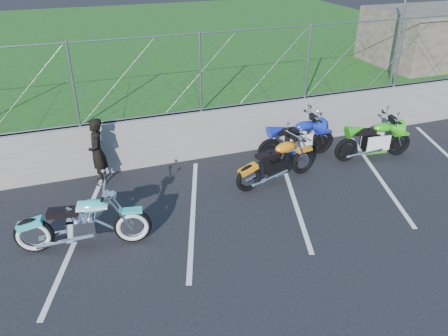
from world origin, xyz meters
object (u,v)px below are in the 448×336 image
object	(u,v)px
cruiser_turquoise	(85,224)
naked_orange	(278,163)
sportbike_green	(375,141)
person_standing	(97,152)
sportbike_blue	(297,140)

from	to	relation	value
cruiser_turquoise	naked_orange	world-z (taller)	cruiser_turquoise
cruiser_turquoise	sportbike_green	distance (m)	7.60
cruiser_turquoise	person_standing	distance (m)	2.49
sportbike_blue	person_standing	world-z (taller)	person_standing
sportbike_green	sportbike_blue	distance (m)	2.04
cruiser_turquoise	sportbike_green	bearing A→B (deg)	20.31
naked_orange	sportbike_green	size ratio (longest dim) A/B	1.04
cruiser_turquoise	person_standing	world-z (taller)	person_standing
cruiser_turquoise	person_standing	size ratio (longest dim) A/B	1.54
person_standing	sportbike_green	bearing A→B (deg)	81.94
sportbike_blue	person_standing	xyz separation A→B (m)	(-5.08, 0.38, 0.32)
cruiser_turquoise	person_standing	xyz separation A→B (m)	(0.50, 2.42, 0.31)
naked_orange	sportbike_blue	bearing A→B (deg)	32.11
naked_orange	person_standing	world-z (taller)	person_standing
naked_orange	person_standing	size ratio (longest dim) A/B	1.39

